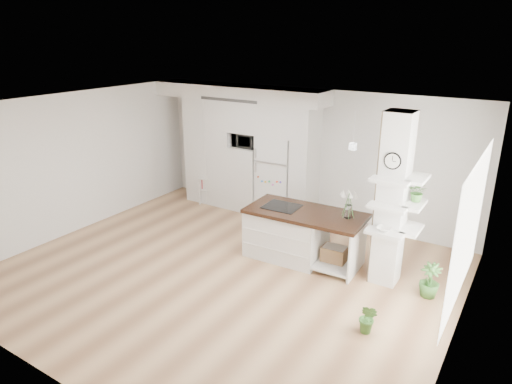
# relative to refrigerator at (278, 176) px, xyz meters

# --- Properties ---
(floor) EXTENTS (7.00, 6.00, 0.01)m
(floor) POSITION_rel_refrigerator_xyz_m (0.53, -2.68, -0.88)
(floor) COLOR tan
(floor) RESTS_ON ground
(room) EXTENTS (7.04, 6.04, 2.72)m
(room) POSITION_rel_refrigerator_xyz_m (0.53, -2.68, 0.98)
(room) COLOR white
(room) RESTS_ON ground
(cabinet_wall) EXTENTS (4.00, 0.71, 2.70)m
(cabinet_wall) POSITION_rel_refrigerator_xyz_m (-0.92, -0.01, 0.63)
(cabinet_wall) COLOR silver
(cabinet_wall) RESTS_ON floor
(refrigerator) EXTENTS (0.78, 0.69, 1.75)m
(refrigerator) POSITION_rel_refrigerator_xyz_m (0.00, 0.00, 0.00)
(refrigerator) COLOR white
(refrigerator) RESTS_ON floor
(column) EXTENTS (0.69, 0.90, 2.70)m
(column) POSITION_rel_refrigerator_xyz_m (2.90, -1.55, 0.48)
(column) COLOR silver
(column) RESTS_ON floor
(window) EXTENTS (0.00, 2.40, 2.40)m
(window) POSITION_rel_refrigerator_xyz_m (4.00, -2.38, 0.62)
(window) COLOR white
(window) RESTS_ON room
(pendant_light) EXTENTS (0.12, 0.12, 0.10)m
(pendant_light) POSITION_rel_refrigerator_xyz_m (2.23, -2.53, 1.24)
(pendant_light) COLOR white
(pendant_light) RESTS_ON room
(kitchen_island) EXTENTS (2.03, 1.03, 1.47)m
(kitchen_island) POSITION_rel_refrigerator_xyz_m (1.20, -1.56, -0.41)
(kitchen_island) COLOR silver
(kitchen_island) RESTS_ON floor
(bookshelf) EXTENTS (0.62, 0.50, 0.63)m
(bookshelf) POSITION_rel_refrigerator_xyz_m (-1.62, -0.17, -0.59)
(bookshelf) COLOR silver
(bookshelf) RESTS_ON floor
(floor_plant_a) EXTENTS (0.30, 0.27, 0.45)m
(floor_plant_a) POSITION_rel_refrigerator_xyz_m (3.06, -2.95, -0.65)
(floor_plant_a) COLOR #3B702C
(floor_plant_a) RESTS_ON floor
(floor_plant_b) EXTENTS (0.35, 0.35, 0.54)m
(floor_plant_b) POSITION_rel_refrigerator_xyz_m (3.52, -1.60, -0.61)
(floor_plant_b) COLOR #3B702C
(floor_plant_b) RESTS_ON floor
(microwave) EXTENTS (0.54, 0.37, 0.30)m
(microwave) POSITION_rel_refrigerator_xyz_m (-0.75, -0.06, 0.69)
(microwave) COLOR #2D2D2D
(microwave) RESTS_ON cabinet_wall
(shelf_plant) EXTENTS (0.27, 0.23, 0.30)m
(shelf_plant) POSITION_rel_refrigerator_xyz_m (3.15, -1.38, 0.65)
(shelf_plant) COLOR #3B702C
(shelf_plant) RESTS_ON column
(decor_bowl) EXTENTS (0.22, 0.22, 0.05)m
(decor_bowl) POSITION_rel_refrigerator_xyz_m (2.82, -1.78, 0.13)
(decor_bowl) COLOR white
(decor_bowl) RESTS_ON column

